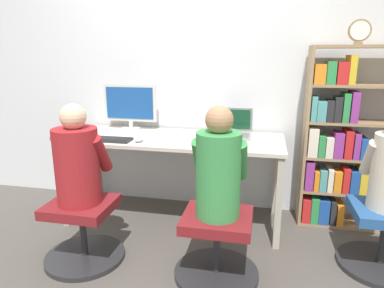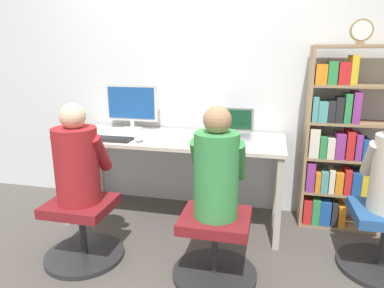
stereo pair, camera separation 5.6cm
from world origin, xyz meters
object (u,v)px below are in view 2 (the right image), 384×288
object	(u,v)px
desktop_monitor	(132,106)
laptop	(233,131)
person_at_laptop	(216,169)
office_chair_side	(384,241)
keyboard	(108,139)
bookshelf	(346,147)
office_chair_left	(83,230)
person_at_monitor	(77,160)
office_chair_right	(215,246)
desk_clock	(362,31)

from	to	relation	value
desktop_monitor	laptop	bearing A→B (deg)	-5.11
person_at_laptop	office_chair_side	bearing A→B (deg)	16.57
keyboard	bookshelf	distance (m)	2.00
office_chair_side	bookshelf	bearing A→B (deg)	106.27
person_at_laptop	office_chair_side	xyz separation A→B (m)	(1.12, 0.33, -0.55)
desktop_monitor	office_chair_left	xyz separation A→B (m)	(0.00, -1.01, -0.77)
desktop_monitor	person_at_monitor	world-z (taller)	desktop_monitor
bookshelf	keyboard	bearing A→B (deg)	-167.59
office_chair_left	bookshelf	distance (m)	2.20
office_chair_right	person_at_monitor	size ratio (longest dim) A/B	0.82
bookshelf	desk_clock	xyz separation A→B (m)	(0.00, -0.05, 0.92)
keyboard	person_at_monitor	xyz separation A→B (m)	(0.03, -0.53, -0.03)
person_at_monitor	desk_clock	distance (m)	2.30
keyboard	person_at_laptop	bearing A→B (deg)	-27.62
keyboard	desktop_monitor	bearing A→B (deg)	87.31
desktop_monitor	desk_clock	size ratio (longest dim) A/B	2.75
office_chair_right	office_chair_side	size ratio (longest dim) A/B	1.00
desktop_monitor	office_chair_left	distance (m)	1.27
person_at_monitor	person_at_laptop	bearing A→B (deg)	-0.03
laptop	office_chair_right	size ratio (longest dim) A/B	0.59
laptop	office_chair_right	bearing A→B (deg)	-90.09
person_at_laptop	bookshelf	distance (m)	1.34
bookshelf	office_chair_right	bearing A→B (deg)	-134.43
keyboard	desk_clock	bearing A→B (deg)	10.86
office_chair_side	desk_clock	bearing A→B (deg)	107.57
office_chair_left	bookshelf	bearing A→B (deg)	26.55
desk_clock	office_chair_side	xyz separation A→B (m)	(0.18, -0.57, -1.42)
desktop_monitor	keyboard	size ratio (longest dim) A/B	1.26
keyboard	bookshelf	size ratio (longest dim) A/B	0.27
bookshelf	desk_clock	bearing A→B (deg)	-88.01
laptop	office_chair_left	xyz separation A→B (m)	(-0.98, -0.92, -0.60)
desktop_monitor	bookshelf	xyz separation A→B (m)	(1.93, -0.05, -0.28)
laptop	person_at_laptop	world-z (taller)	person_at_laptop
office_chair_right	desk_clock	world-z (taller)	desk_clock
office_chair_right	desktop_monitor	bearing A→B (deg)	134.36
office_chair_left	person_at_laptop	xyz separation A→B (m)	(0.98, 0.01, 0.55)
office_chair_left	person_at_laptop	distance (m)	1.12
person_at_laptop	bookshelf	xyz separation A→B (m)	(0.94, 0.96, -0.05)
person_at_laptop	desk_clock	size ratio (longest dim) A/B	3.84
office_chair_left	person_at_laptop	world-z (taller)	person_at_laptop
office_chair_left	person_at_monitor	size ratio (longest dim) A/B	0.82
laptop	office_chair_left	distance (m)	1.47
person_at_laptop	office_chair_side	world-z (taller)	person_at_laptop
keyboard	office_chair_side	world-z (taller)	keyboard
desktop_monitor	person_at_monitor	xyz separation A→B (m)	(0.00, -1.00, -0.24)
office_chair_left	desk_clock	xyz separation A→B (m)	(1.92, 0.91, 1.42)
person_at_laptop	bookshelf	world-z (taller)	bookshelf
bookshelf	desk_clock	distance (m)	0.93
laptop	bookshelf	bearing A→B (deg)	2.59
office_chair_right	office_chair_side	world-z (taller)	same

